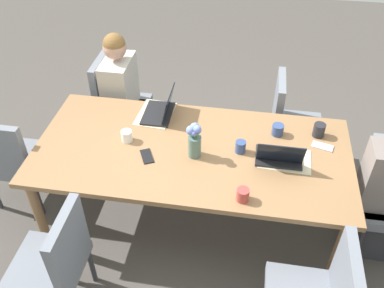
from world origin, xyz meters
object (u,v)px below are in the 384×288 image
object	(u,v)px
dining_table	(192,156)
chair_near_right_mid	(289,120)
person_near_left_mid	(122,101)
phone_silver	(323,146)
laptop_head_left_left_near	(279,156)
chair_head_right_left_far	(13,157)
coffee_mug_near_right	(241,147)
flower_vase	(195,139)
phone_black	(147,156)
chair_far_right_near	(56,260)
coffee_mug_far_left	(243,195)
chair_near_left_mid	(116,99)
coffee_mug_centre_right	(278,130)
coffee_mug_near_left	(319,130)
laptop_near_left_mid	(161,110)
coffee_mug_centre_left	(127,136)

from	to	relation	value
dining_table	chair_near_right_mid	distance (m)	1.12
person_near_left_mid	phone_silver	xyz separation A→B (m)	(-1.72, 0.64, 0.23)
phone_silver	laptop_head_left_left_near	bearing A→B (deg)	-131.04
chair_head_right_left_far	coffee_mug_near_right	distance (m)	1.80
laptop_head_left_left_near	coffee_mug_near_right	size ratio (longest dim) A/B	3.59
flower_vase	phone_black	world-z (taller)	flower_vase
flower_vase	chair_near_right_mid	bearing A→B (deg)	-129.06
chair_far_right_near	coffee_mug_far_left	distance (m)	1.23
person_near_left_mid	phone_black	bearing A→B (deg)	117.34
person_near_left_mid	chair_head_right_left_far	bearing A→B (deg)	53.01
chair_near_left_mid	phone_black	world-z (taller)	chair_near_left_mid
dining_table	phone_silver	bearing A→B (deg)	-169.05
coffee_mug_near_right	phone_black	world-z (taller)	coffee_mug_near_right
coffee_mug_centre_right	coffee_mug_far_left	world-z (taller)	coffee_mug_far_left
chair_near_left_mid	chair_head_right_left_far	distance (m)	1.08
chair_near_left_mid	chair_far_right_near	xyz separation A→B (m)	(-0.15, 1.76, 0.00)
coffee_mug_near_left	dining_table	bearing A→B (deg)	18.72
chair_head_right_left_far	phone_silver	world-z (taller)	chair_head_right_left_far
dining_table	coffee_mug_near_left	world-z (taller)	coffee_mug_near_left
chair_near_left_mid	laptop_near_left_mid	world-z (taller)	laptop_near_left_mid
coffee_mug_centre_left	phone_silver	xyz separation A→B (m)	(-1.41, -0.16, -0.04)
coffee_mug_near_right	coffee_mug_centre_left	world-z (taller)	coffee_mug_near_right
chair_head_right_left_far	laptop_near_left_mid	size ratio (longest dim) A/B	2.81
person_near_left_mid	coffee_mug_near_right	size ratio (longest dim) A/B	13.42
chair_near_left_mid	chair_far_right_near	world-z (taller)	same
flower_vase	coffee_mug_centre_right	world-z (taller)	flower_vase
chair_near_right_mid	coffee_mug_near_right	xyz separation A→B (m)	(0.40, 0.79, 0.30)
phone_black	chair_near_left_mid	bearing A→B (deg)	-177.07
chair_far_right_near	flower_vase	distance (m)	1.18
chair_head_right_left_far	coffee_mug_near_left	size ratio (longest dim) A/B	8.74
coffee_mug_far_left	phone_silver	size ratio (longest dim) A/B	0.58
chair_far_right_near	laptop_near_left_mid	world-z (taller)	laptop_near_left_mid
chair_near_left_mid	phone_silver	distance (m)	1.94
person_near_left_mid	chair_near_right_mid	size ratio (longest dim) A/B	1.33
flower_vase	coffee_mug_far_left	size ratio (longest dim) A/B	3.19
chair_near_left_mid	coffee_mug_centre_right	xyz separation A→B (m)	(-1.47, 0.61, 0.30)
coffee_mug_far_left	chair_far_right_near	bearing A→B (deg)	22.23
chair_far_right_near	phone_silver	bearing A→B (deg)	-147.28
chair_far_right_near	coffee_mug_near_right	world-z (taller)	chair_far_right_near
chair_far_right_near	laptop_near_left_mid	size ratio (longest dim) A/B	2.81
coffee_mug_far_left	phone_silver	xyz separation A→B (m)	(-0.54, -0.60, -0.04)
chair_head_right_left_far	laptop_near_left_mid	world-z (taller)	laptop_near_left_mid
laptop_head_left_left_near	coffee_mug_centre_left	bearing A→B (deg)	-2.50
chair_far_right_near	coffee_mug_centre_right	size ratio (longest dim) A/B	10.39
chair_near_right_mid	phone_silver	distance (m)	0.72
coffee_mug_centre_right	coffee_mug_far_left	size ratio (longest dim) A/B	0.99
chair_head_right_left_far	coffee_mug_centre_right	bearing A→B (deg)	-171.43
chair_far_right_near	chair_near_left_mid	bearing A→B (deg)	-85.12
coffee_mug_centre_left	phone_black	world-z (taller)	coffee_mug_centre_left
chair_near_right_mid	phone_silver	size ratio (longest dim) A/B	6.00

